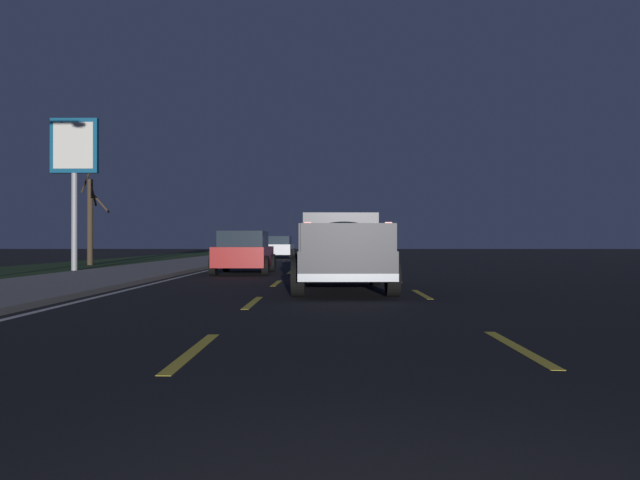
% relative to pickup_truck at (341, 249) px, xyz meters
% --- Properties ---
extents(ground, '(144.00, 144.00, 0.00)m').
position_rel_pickup_truck_xyz_m(ground, '(14.01, -0.00, -0.98)').
color(ground, black).
extents(sidewalk_shoulder, '(108.00, 4.00, 0.12)m').
position_rel_pickup_truck_xyz_m(sidewalk_shoulder, '(14.01, 7.45, -0.92)').
color(sidewalk_shoulder, gray).
rests_on(sidewalk_shoulder, ground).
extents(grass_verge, '(108.00, 6.00, 0.01)m').
position_rel_pickup_truck_xyz_m(grass_verge, '(14.01, 12.45, -0.98)').
color(grass_verge, '#1E3819').
rests_on(grass_verge, ground).
extents(lane_markings, '(108.24, 7.04, 0.01)m').
position_rel_pickup_truck_xyz_m(lane_markings, '(17.22, 3.09, -0.98)').
color(lane_markings, yellow).
rests_on(lane_markings, ground).
extents(pickup_truck, '(5.48, 2.38, 1.87)m').
position_rel_pickup_truck_xyz_m(pickup_truck, '(0.00, 0.00, 0.00)').
color(pickup_truck, '#232328').
rests_on(pickup_truck, ground).
extents(sedan_blue, '(4.41, 2.04, 1.54)m').
position_rel_pickup_truck_xyz_m(sedan_blue, '(20.78, -0.02, -0.20)').
color(sedan_blue, navy).
rests_on(sedan_blue, ground).
extents(sedan_white, '(4.42, 2.05, 1.54)m').
position_rel_pickup_truck_xyz_m(sedan_white, '(28.56, 3.69, -0.20)').
color(sedan_white, silver).
rests_on(sedan_white, ground).
extents(sedan_red, '(4.42, 2.05, 1.54)m').
position_rel_pickup_truck_xyz_m(sedan_red, '(7.76, 3.37, -0.20)').
color(sedan_red, maroon).
rests_on(sedan_red, ground).
extents(gas_price_sign, '(0.27, 1.90, 6.13)m').
position_rel_pickup_truck_xyz_m(gas_price_sign, '(9.92, 10.51, 3.58)').
color(gas_price_sign, '#99999E').
rests_on(gas_price_sign, ground).
extents(bare_tree_far, '(1.00, 1.78, 4.84)m').
position_rel_pickup_truck_xyz_m(bare_tree_far, '(15.86, 12.13, 1.33)').
color(bare_tree_far, '#423323').
rests_on(bare_tree_far, ground).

